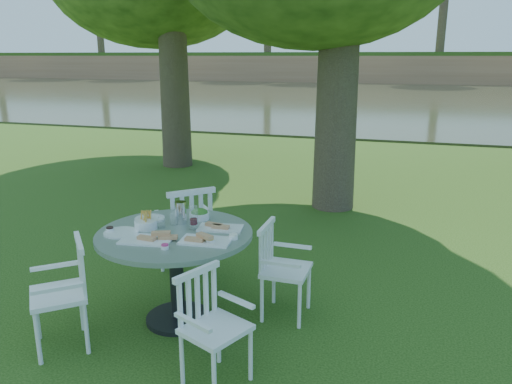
% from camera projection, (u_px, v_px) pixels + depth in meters
% --- Properties ---
extents(ground, '(140.00, 140.00, 0.00)m').
position_uv_depth(ground, '(250.00, 274.00, 5.30)').
color(ground, '#1A3A0C').
rests_on(ground, ground).
extents(table, '(1.30, 1.30, 0.82)m').
position_uv_depth(table, '(176.00, 251.00, 4.20)').
color(table, black).
rests_on(table, ground).
extents(chair_ne, '(0.40, 0.43, 0.84)m').
position_uv_depth(chair_ne, '(277.00, 262.00, 4.36)').
color(chair_ne, white).
rests_on(chair_ne, ground).
extents(chair_nw, '(0.67, 0.67, 0.97)m').
position_uv_depth(chair_nw, '(189.00, 226.00, 5.05)').
color(chair_nw, white).
rests_on(chair_nw, ground).
extents(chair_sw, '(0.60, 0.60, 0.87)m').
position_uv_depth(chair_sw, '(69.00, 285.00, 3.88)').
color(chair_sw, white).
rests_on(chair_sw, ground).
extents(chair_se, '(0.52, 0.53, 0.81)m').
position_uv_depth(chair_se, '(207.00, 318.00, 3.47)').
color(chair_se, white).
rests_on(chair_se, ground).
extents(tableware, '(1.12, 0.87, 0.21)m').
position_uv_depth(tableware, '(173.00, 225.00, 4.22)').
color(tableware, white).
rests_on(tableware, table).
extents(river, '(100.00, 28.00, 0.12)m').
position_uv_depth(river, '(384.00, 99.00, 26.46)').
color(river, '#30341F').
rests_on(river, ground).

